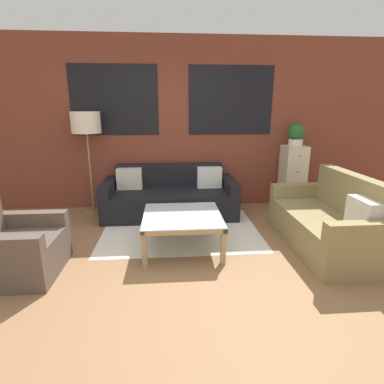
% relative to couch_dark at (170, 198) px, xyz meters
% --- Properties ---
extents(ground_plane, '(16.00, 16.00, 0.00)m').
position_rel_couch_dark_xyz_m(ground_plane, '(0.09, -1.95, -0.28)').
color(ground_plane, '#8E6642').
extents(wall_back_brick, '(8.40, 0.09, 2.80)m').
position_rel_couch_dark_xyz_m(wall_back_brick, '(0.09, 0.49, 1.13)').
color(wall_back_brick, brown).
rests_on(wall_back_brick, ground_plane).
extents(rug, '(2.18, 1.59, 0.00)m').
position_rel_couch_dark_xyz_m(rug, '(0.14, -0.71, -0.28)').
color(rug, silver).
rests_on(rug, ground_plane).
extents(couch_dark, '(2.09, 0.88, 0.78)m').
position_rel_couch_dark_xyz_m(couch_dark, '(0.00, 0.00, 0.00)').
color(couch_dark, black).
rests_on(couch_dark, ground_plane).
extents(settee_vintage, '(0.80, 1.66, 0.92)m').
position_rel_couch_dark_xyz_m(settee_vintage, '(1.92, -1.37, 0.03)').
color(settee_vintage, olive).
rests_on(settee_vintage, ground_plane).
extents(armchair_corner, '(0.80, 0.82, 0.84)m').
position_rel_couch_dark_xyz_m(armchair_corner, '(-1.61, -1.72, -0.00)').
color(armchair_corner, brown).
rests_on(armchair_corner, ground_plane).
extents(coffee_table, '(0.93, 0.93, 0.44)m').
position_rel_couch_dark_xyz_m(coffee_table, '(0.14, -1.27, 0.10)').
color(coffee_table, silver).
rests_on(coffee_table, ground_plane).
extents(floor_lamp, '(0.45, 0.45, 1.63)m').
position_rel_couch_dark_xyz_m(floor_lamp, '(-1.27, 0.17, 1.14)').
color(floor_lamp, olive).
rests_on(floor_lamp, ground_plane).
extents(drawer_cabinet, '(0.36, 0.41, 1.07)m').
position_rel_couch_dark_xyz_m(drawer_cabinet, '(2.11, 0.21, 0.26)').
color(drawer_cabinet, beige).
rests_on(drawer_cabinet, ground_plane).
extents(potted_plant, '(0.27, 0.27, 0.36)m').
position_rel_couch_dark_xyz_m(potted_plant, '(2.11, 0.21, 0.98)').
color(potted_plant, silver).
rests_on(potted_plant, drawer_cabinet).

